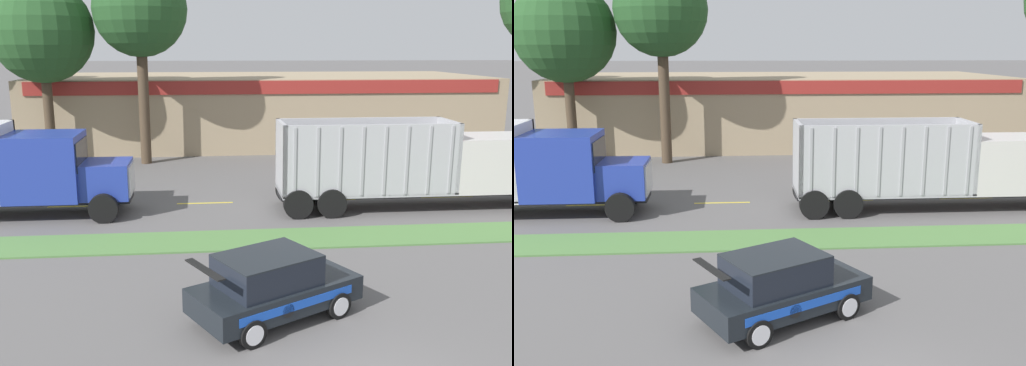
% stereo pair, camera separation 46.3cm
% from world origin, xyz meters
% --- Properties ---
extents(grass_verge, '(120.00, 2.14, 0.06)m').
position_xyz_m(grass_verge, '(0.00, 9.72, 0.03)').
color(grass_verge, '#517F42').
rests_on(grass_verge, ground_plane).
extents(centre_line_3, '(2.40, 0.14, 0.01)m').
position_xyz_m(centre_line_3, '(-8.41, 14.79, 0.00)').
color(centre_line_3, yellow).
rests_on(centre_line_3, ground_plane).
extents(centre_line_4, '(2.40, 0.14, 0.01)m').
position_xyz_m(centre_line_4, '(-3.01, 14.79, 0.00)').
color(centre_line_4, yellow).
rests_on(centre_line_4, ground_plane).
extents(centre_line_5, '(2.40, 0.14, 0.01)m').
position_xyz_m(centre_line_5, '(2.39, 14.79, 0.00)').
color(centre_line_5, yellow).
rests_on(centre_line_5, ground_plane).
extents(centre_line_6, '(2.40, 0.14, 0.01)m').
position_xyz_m(centre_line_6, '(7.79, 14.79, 0.00)').
color(centre_line_6, yellow).
rests_on(centre_line_6, ground_plane).
extents(dump_truck_lead, '(12.99, 2.65, 3.65)m').
position_xyz_m(dump_truck_lead, '(7.39, 13.32, 1.65)').
color(dump_truck_lead, black).
rests_on(dump_truck_lead, ground_plane).
extents(dump_truck_mid, '(11.12, 2.80, 3.69)m').
position_xyz_m(dump_truck_mid, '(-10.51, 13.58, 1.72)').
color(dump_truck_mid, black).
rests_on(dump_truck_mid, ground_plane).
extents(rally_car, '(4.52, 3.63, 1.73)m').
position_xyz_m(rally_car, '(-1.45, 3.84, 0.87)').
color(rally_car, black).
rests_on(rally_car, ground_plane).
extents(store_building_backdrop, '(30.55, 12.10, 4.63)m').
position_xyz_m(store_building_backdrop, '(1.07, 31.76, 2.32)').
color(store_building_backdrop, '#9E896B').
rests_on(store_building_backdrop, ground_plane).
extents(tree_behind_left, '(5.69, 5.69, 11.68)m').
position_xyz_m(tree_behind_left, '(-11.77, 24.62, 7.96)').
color(tree_behind_left, '#473828').
rests_on(tree_behind_left, ground_plane).
extents(tree_behind_far_right, '(5.18, 5.18, 12.48)m').
position_xyz_m(tree_behind_far_right, '(-6.31, 23.93, 9.04)').
color(tree_behind_far_right, '#473828').
rests_on(tree_behind_far_right, ground_plane).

